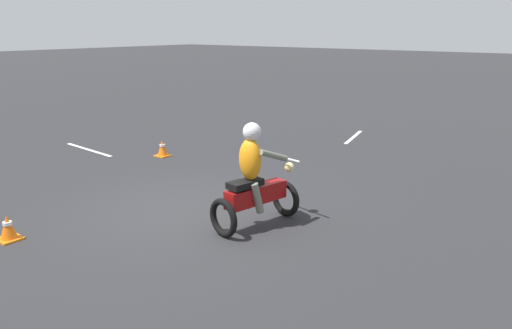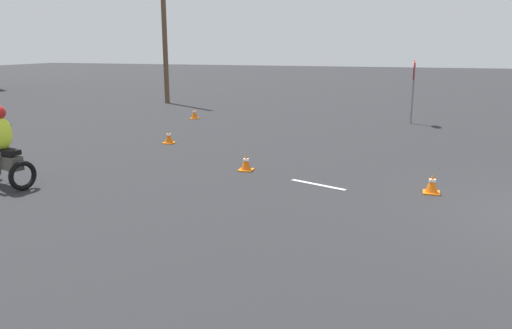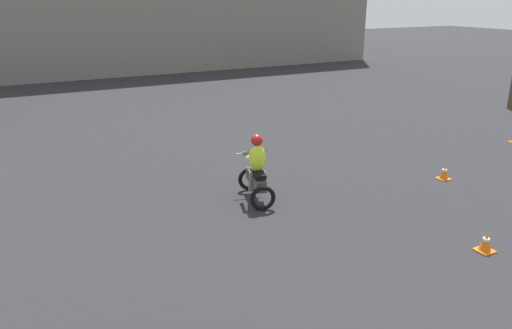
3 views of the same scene
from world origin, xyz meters
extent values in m
plane|color=#28282B|center=(0.00, 0.00, 0.00)|extent=(120.00, 120.00, 0.00)
torus|color=black|center=(-1.52, -0.92, 0.30)|extent=(0.61, 0.21, 0.60)
torus|color=black|center=(-1.28, 0.36, 0.30)|extent=(0.61, 0.21, 0.60)
cube|color=maroon|center=(-1.40, -0.28, 0.52)|extent=(0.43, 1.13, 0.28)
cube|color=black|center=(-1.36, -0.06, 0.74)|extent=(0.36, 0.60, 0.10)
cylinder|color=silver|center=(-1.51, -0.87, 1.00)|extent=(0.70, 0.16, 0.04)
sphere|color=#F2E08C|center=(-1.53, -0.99, 0.82)|extent=(0.19, 0.19, 0.16)
ellipsoid|color=orange|center=(-1.38, -0.16, 1.10)|extent=(0.44, 0.35, 0.64)
cylinder|color=slate|center=(-1.63, -0.42, 1.15)|extent=(0.19, 0.55, 0.27)
cylinder|color=slate|center=(-1.23, -0.49, 1.15)|extent=(0.19, 0.55, 0.27)
cylinder|color=slate|center=(-1.52, -0.15, 0.52)|extent=(0.16, 0.26, 0.51)
cylinder|color=slate|center=(-1.24, -0.20, 0.52)|extent=(0.16, 0.26, 0.51)
sphere|color=silver|center=(-1.39, -0.20, 1.52)|extent=(0.33, 0.33, 0.28)
cube|color=orange|center=(1.13, 2.39, 0.01)|extent=(0.32, 0.32, 0.03)
cone|color=orange|center=(1.13, 2.39, 0.21)|extent=(0.24, 0.24, 0.35)
cylinder|color=white|center=(1.13, 2.39, 0.26)|extent=(0.13, 0.13, 0.05)
cube|color=orange|center=(3.07, -2.34, 0.01)|extent=(0.32, 0.32, 0.03)
cone|color=orange|center=(3.07, -2.34, 0.21)|extent=(0.24, 0.24, 0.37)
cylinder|color=white|center=(3.07, -2.34, 0.27)|extent=(0.13, 0.13, 0.05)
cube|color=silver|center=(5.07, -1.62, 0.00)|extent=(2.07, 0.25, 0.01)
cube|color=silver|center=(0.43, -7.14, 0.00)|extent=(0.55, 1.84, 0.01)
camera|label=1|loc=(-5.90, 5.51, 3.03)|focal=35.00mm
camera|label=2|loc=(-8.83, 2.78, 2.83)|focal=35.00mm
camera|label=3|loc=(-6.17, 0.88, 4.71)|focal=35.00mm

